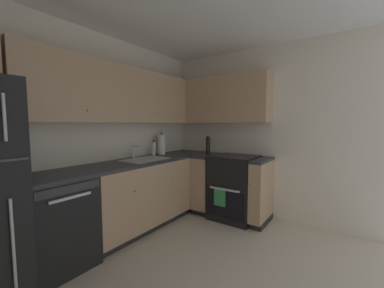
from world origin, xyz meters
name	(u,v)px	position (x,y,z in m)	size (l,w,h in m)	color
ground_plane	(193,280)	(0.00, 0.00, -0.01)	(3.55, 2.96, 0.02)	beige
wall_back	(91,135)	(0.00, 1.50, 1.24)	(3.65, 0.05, 2.47)	beige
wall_right	(263,133)	(1.80, 0.00, 1.24)	(0.05, 3.06, 2.47)	beige
dishwasher	(55,224)	(-0.61, 1.18, 0.43)	(0.60, 0.63, 0.87)	black
lower_cabinets_back	(138,195)	(0.44, 1.18, 0.44)	(1.48, 0.62, 0.87)	tan
countertop_back	(138,162)	(0.44, 1.18, 0.88)	(2.68, 0.60, 0.04)	#2D2D33
lower_cabinets_right	(227,187)	(1.48, 0.42, 0.44)	(0.62, 1.07, 0.87)	tan
countertop_right	(227,157)	(1.48, 0.42, 0.88)	(0.60, 1.07, 0.03)	#2D2D33
oven_range	(235,187)	(1.50, 0.29, 0.46)	(0.68, 0.62, 1.05)	black
upper_cabinets_back	(119,95)	(0.28, 1.32, 1.74)	(2.36, 0.34, 0.69)	tan
upper_cabinets_right	(217,100)	(1.62, 0.67, 1.74)	(0.32, 1.62, 0.69)	tan
sink	(145,163)	(0.54, 1.15, 0.86)	(0.60, 0.40, 0.10)	#B7B7BC
faucet	(135,150)	(0.55, 1.35, 1.01)	(0.07, 0.16, 0.18)	silver
soap_bottle	(154,149)	(0.92, 1.36, 1.00)	(0.06, 0.06, 0.23)	silver
paper_towel_roll	(162,145)	(1.08, 1.34, 1.05)	(0.11, 0.11, 0.36)	white
oil_bottle	(208,146)	(1.48, 0.74, 1.04)	(0.07, 0.07, 0.29)	black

